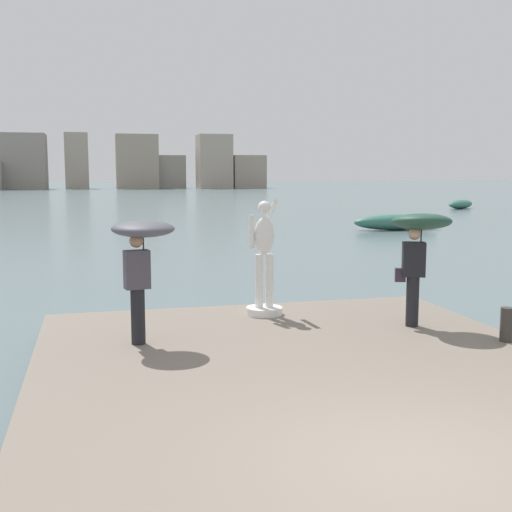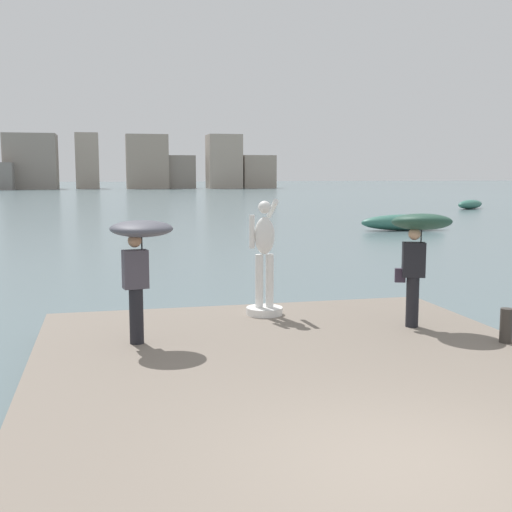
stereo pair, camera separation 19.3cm
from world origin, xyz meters
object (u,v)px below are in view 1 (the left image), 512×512
at_px(onlooker_left, 141,247).
at_px(onlooker_right, 419,236).
at_px(boat_near, 396,222).
at_px(mooring_bollard, 506,325).
at_px(boat_mid, 461,204).
at_px(statue_white_figure, 264,267).

height_order(onlooker_left, onlooker_right, onlooker_right).
bearing_deg(boat_near, onlooker_left, -124.74).
bearing_deg(mooring_bollard, boat_near, 67.57).
bearing_deg(mooring_bollard, onlooker_right, 123.39).
height_order(onlooker_right, boat_mid, onlooker_right).
distance_m(onlooker_left, mooring_bollard, 5.90).
relative_size(boat_near, boat_mid, 1.28).
xyz_separation_m(statue_white_figure, boat_mid, (27.86, 38.48, -0.92)).
height_order(statue_white_figure, mooring_bollard, statue_white_figure).
bearing_deg(mooring_bollard, onlooker_left, 166.75).
distance_m(statue_white_figure, onlooker_right, 2.90).
bearing_deg(statue_white_figure, onlooker_right, -33.14).
distance_m(onlooker_left, boat_near, 26.73).
bearing_deg(onlooker_left, statue_white_figure, 32.83).
distance_m(statue_white_figure, boat_near, 24.11).
height_order(onlooker_left, boat_mid, onlooker_left).
xyz_separation_m(statue_white_figure, onlooker_right, (2.36, -1.54, 0.67)).
distance_m(mooring_bollard, boat_mid, 48.12).
bearing_deg(statue_white_figure, onlooker_left, -147.17).
xyz_separation_m(onlooker_right, mooring_bollard, (0.87, -1.32, -1.31)).
height_order(onlooker_left, boat_near, onlooker_left).
relative_size(onlooker_left, mooring_bollard, 3.56).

